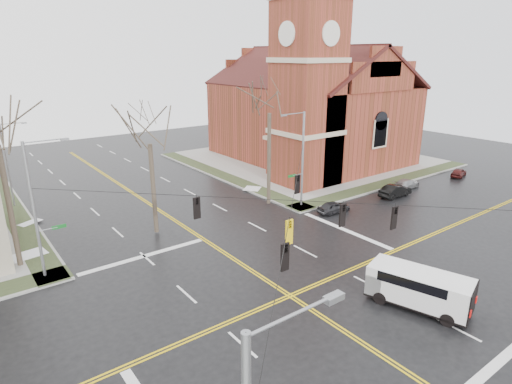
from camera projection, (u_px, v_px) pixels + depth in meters
ground at (290, 296)px, 26.20m from camera, size 120.00×120.00×0.00m
sidewalks at (290, 295)px, 26.18m from camera, size 80.00×80.00×0.17m
road_markings at (290, 296)px, 26.20m from camera, size 100.00×100.00×0.01m
church at (309, 99)px, 56.59m from camera, size 24.28×27.48×27.50m
signal_pole_ne at (301, 157)px, 39.88m from camera, size 2.75×0.22×9.00m
signal_pole_nw at (37, 207)px, 26.95m from camera, size 2.75×0.22×9.00m
span_wires at (293, 200)px, 24.29m from camera, size 23.02×23.02×0.03m
traffic_signals at (300, 216)px, 24.01m from camera, size 8.21×8.26×1.30m
streetlight_north_a at (8, 162)px, 40.03m from camera, size 2.30×0.20×8.00m
cargo_van at (415, 285)px, 24.86m from camera, size 3.87×6.17×2.20m
parked_car_a at (334, 207)px, 39.71m from camera, size 3.36×1.66×1.10m
parked_car_b at (395, 191)px, 44.11m from camera, size 3.91×1.38×1.29m
parked_car_c at (406, 184)px, 46.89m from camera, size 3.81×1.82×1.07m
parked_car_d at (459, 172)px, 51.35m from camera, size 3.39×2.07×1.08m
tree_nw_near at (149, 138)px, 32.84m from camera, size 4.00×4.00×11.02m
tree_ne at (269, 107)px, 39.10m from camera, size 4.00×4.00×13.15m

